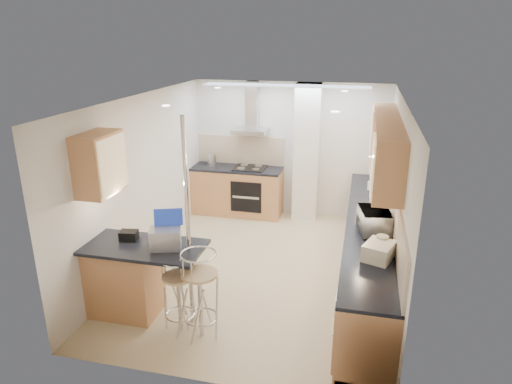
% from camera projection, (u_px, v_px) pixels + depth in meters
% --- Properties ---
extents(ground, '(4.80, 4.80, 0.00)m').
position_uv_depth(ground, '(262.00, 269.00, 6.77)').
color(ground, '#CEB389').
rests_on(ground, ground).
extents(room_shell, '(3.64, 4.84, 2.51)m').
position_uv_depth(room_shell, '(290.00, 164.00, 6.54)').
color(room_shell, white).
rests_on(room_shell, ground).
extents(right_counter, '(0.63, 4.40, 0.92)m').
position_uv_depth(right_counter, '(368.00, 251.00, 6.29)').
color(right_counter, '#C47A4E').
rests_on(right_counter, ground).
extents(back_counter, '(1.70, 0.63, 0.92)m').
position_uv_depth(back_counter, '(237.00, 190.00, 8.75)').
color(back_counter, '#C47A4E').
rests_on(back_counter, ground).
extents(peninsula, '(1.47, 0.72, 0.94)m').
position_uv_depth(peninsula, '(145.00, 280.00, 5.52)').
color(peninsula, '#C47A4E').
rests_on(peninsula, ground).
extents(microwave, '(0.45, 0.59, 0.29)m').
position_uv_depth(microwave, '(374.00, 221.00, 5.75)').
color(microwave, silver).
rests_on(microwave, right_counter).
extents(laptop, '(0.42, 0.36, 0.24)m').
position_uv_depth(laptop, '(165.00, 238.00, 5.27)').
color(laptop, '#A4A5AC').
rests_on(laptop, peninsula).
extents(bag, '(0.23, 0.18, 0.11)m').
position_uv_depth(bag, '(129.00, 235.00, 5.50)').
color(bag, black).
rests_on(bag, peninsula).
extents(bar_stool_near, '(0.46, 0.46, 0.94)m').
position_uv_depth(bar_stool_near, '(179.00, 295.00, 5.22)').
color(bar_stool_near, tan).
rests_on(bar_stool_near, ground).
extents(bar_stool_end, '(0.61, 0.61, 1.06)m').
position_uv_depth(bar_stool_end, '(200.00, 295.00, 5.11)').
color(bar_stool_end, tan).
rests_on(bar_stool_end, ground).
extents(jar_a, '(0.13, 0.13, 0.18)m').
position_uv_depth(jar_a, '(378.00, 201.00, 6.63)').
color(jar_a, white).
rests_on(jar_a, right_counter).
extents(jar_b, '(0.11, 0.11, 0.13)m').
position_uv_depth(jar_b, '(371.00, 186.00, 7.35)').
color(jar_b, white).
rests_on(jar_b, right_counter).
extents(jar_c, '(0.18, 0.18, 0.21)m').
position_uv_depth(jar_c, '(382.00, 244.00, 5.20)').
color(jar_c, beige).
rests_on(jar_c, right_counter).
extents(jar_d, '(0.10, 0.10, 0.14)m').
position_uv_depth(jar_d, '(375.00, 229.00, 5.71)').
color(jar_d, silver).
rests_on(jar_d, right_counter).
extents(bread_bin, '(0.39, 0.44, 0.19)m').
position_uv_depth(bread_bin, '(379.00, 251.00, 5.06)').
color(bread_bin, white).
rests_on(bread_bin, right_counter).
extents(kettle, '(0.16, 0.16, 0.22)m').
position_uv_depth(kettle, '(212.00, 160.00, 8.72)').
color(kettle, silver).
rests_on(kettle, back_counter).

